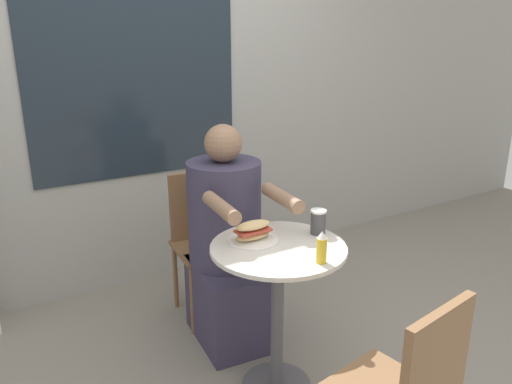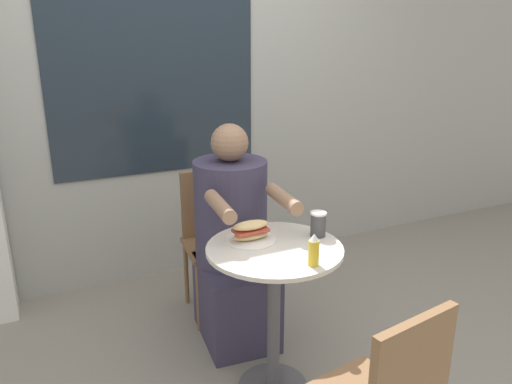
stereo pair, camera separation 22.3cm
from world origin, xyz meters
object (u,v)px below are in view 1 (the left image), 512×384
(drink_cup, at_px, (318,222))
(sandwich_on_plate, at_px, (253,233))
(diner_chair, at_px, (203,230))
(seated_diner, at_px, (228,252))
(cafe_table, at_px, (278,288))
(condiment_bottle, at_px, (322,248))

(drink_cup, bearing_deg, sandwich_on_plate, 164.92)
(diner_chair, bearing_deg, seated_diner, 93.31)
(sandwich_on_plate, distance_m, drink_cup, 0.32)
(diner_chair, xyz_separation_m, sandwich_on_plate, (-0.09, -0.76, 0.27))
(cafe_table, xyz_separation_m, condiment_bottle, (0.06, -0.23, 0.28))
(condiment_bottle, bearing_deg, diner_chair, 91.73)
(drink_cup, bearing_deg, cafe_table, -173.86)
(cafe_table, bearing_deg, seated_diner, 88.44)
(cafe_table, relative_size, condiment_bottle, 5.40)
(cafe_table, relative_size, drink_cup, 6.42)
(sandwich_on_plate, relative_size, condiment_bottle, 1.66)
(sandwich_on_plate, bearing_deg, drink_cup, -15.08)
(diner_chair, relative_size, condiment_bottle, 6.21)
(drink_cup, relative_size, condiment_bottle, 0.84)
(cafe_table, distance_m, diner_chair, 0.87)
(condiment_bottle, bearing_deg, cafe_table, 104.40)
(diner_chair, xyz_separation_m, seated_diner, (-0.01, -0.35, -0.00))
(diner_chair, distance_m, condiment_bottle, 1.14)
(diner_chair, xyz_separation_m, drink_cup, (0.21, -0.84, 0.29))
(seated_diner, bearing_deg, condiment_bottle, 98.74)
(cafe_table, bearing_deg, drink_cup, 6.14)
(diner_chair, height_order, condiment_bottle, condiment_bottle)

